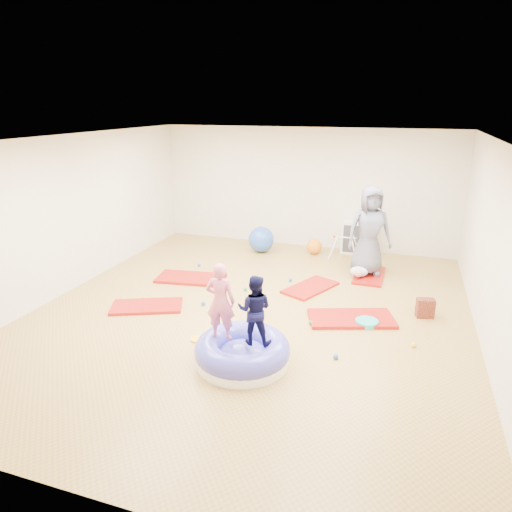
% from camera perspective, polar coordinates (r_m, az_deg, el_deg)
% --- Properties ---
extents(room, '(7.01, 8.01, 2.81)m').
position_cam_1_polar(room, '(7.16, -0.76, 3.07)').
color(room, '#A98344').
rests_on(room, ground).
extents(gym_mat_front_left, '(1.31, 1.01, 0.05)m').
position_cam_1_polar(gym_mat_front_left, '(8.04, -13.50, -6.12)').
color(gym_mat_front_left, '#A4050D').
rests_on(gym_mat_front_left, ground).
extents(gym_mat_mid_left, '(1.40, 0.84, 0.05)m').
position_cam_1_polar(gym_mat_mid_left, '(9.11, -8.14, -2.76)').
color(gym_mat_mid_left, '#A4050D').
rests_on(gym_mat_mid_left, ground).
extents(gym_mat_center_back, '(0.98, 1.26, 0.05)m').
position_cam_1_polar(gym_mat_center_back, '(8.64, 6.81, -3.94)').
color(gym_mat_center_back, '#A4050D').
rests_on(gym_mat_center_back, ground).
extents(gym_mat_right, '(1.49, 1.07, 0.06)m').
position_cam_1_polar(gym_mat_right, '(7.55, 11.80, -7.65)').
color(gym_mat_right, '#A4050D').
rests_on(gym_mat_right, ground).
extents(gym_mat_rear_right, '(0.58, 1.13, 0.05)m').
position_cam_1_polar(gym_mat_rear_right, '(9.45, 13.97, -2.36)').
color(gym_mat_rear_right, '#A4050D').
rests_on(gym_mat_rear_right, ground).
extents(inflatable_cushion, '(1.28, 1.28, 0.40)m').
position_cam_1_polar(inflatable_cushion, '(6.22, -1.71, -11.91)').
color(inflatable_cushion, white).
rests_on(inflatable_cushion, ground).
extents(child_pink, '(0.41, 0.29, 1.07)m').
position_cam_1_polar(child_pink, '(5.98, -4.48, -5.25)').
color(child_pink, '#DA6285').
rests_on(child_pink, inflatable_cushion).
extents(child_navy, '(0.50, 0.41, 0.94)m').
position_cam_1_polar(child_navy, '(5.88, -0.18, -6.31)').
color(child_navy, black).
rests_on(child_navy, inflatable_cushion).
extents(adult_caregiver, '(1.01, 0.84, 1.77)m').
position_cam_1_polar(adult_caregiver, '(9.24, 14.00, 3.07)').
color(adult_caregiver, '#535567').
rests_on(adult_caregiver, gym_mat_rear_right).
extents(infant, '(0.35, 0.35, 0.21)m').
position_cam_1_polar(infant, '(9.22, 12.73, -1.95)').
color(infant, silver).
rests_on(infant, gym_mat_rear_right).
extents(ball_pit_balls, '(4.43, 3.06, 0.07)m').
position_cam_1_polar(ball_pit_balls, '(7.95, 0.92, -5.75)').
color(ball_pit_balls, '#257E29').
rests_on(ball_pit_balls, ground).
extents(exercise_ball_blue, '(0.59, 0.59, 0.59)m').
position_cam_1_polar(exercise_ball_blue, '(10.61, 0.64, 2.07)').
color(exercise_ball_blue, '#2751AB').
rests_on(exercise_ball_blue, ground).
extents(exercise_ball_orange, '(0.35, 0.35, 0.35)m').
position_cam_1_polar(exercise_ball_orange, '(10.59, 7.31, 1.20)').
color(exercise_ball_orange, orange).
rests_on(exercise_ball_orange, ground).
extents(infant_play_gym, '(0.65, 0.62, 0.50)m').
position_cam_1_polar(infant_play_gym, '(10.34, 11.05, 1.49)').
color(infant_play_gym, silver).
rests_on(infant_play_gym, ground).
extents(cube_shelf, '(0.74, 0.37, 0.74)m').
position_cam_1_polar(cube_shelf, '(10.76, 12.63, 2.26)').
color(cube_shelf, silver).
rests_on(cube_shelf, ground).
extents(balance_disc, '(0.36, 0.36, 0.08)m').
position_cam_1_polar(balance_disc, '(7.44, 13.68, -8.10)').
color(balance_disc, '#27ADA8').
rests_on(balance_disc, ground).
extents(backpack, '(0.31, 0.23, 0.32)m').
position_cam_1_polar(backpack, '(7.93, 20.39, -6.12)').
color(backpack, '#A63E26').
rests_on(backpack, ground).
extents(yellow_toy, '(0.19, 0.19, 0.03)m').
position_cam_1_polar(yellow_toy, '(6.87, -7.42, -10.29)').
color(yellow_toy, yellow).
rests_on(yellow_toy, ground).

